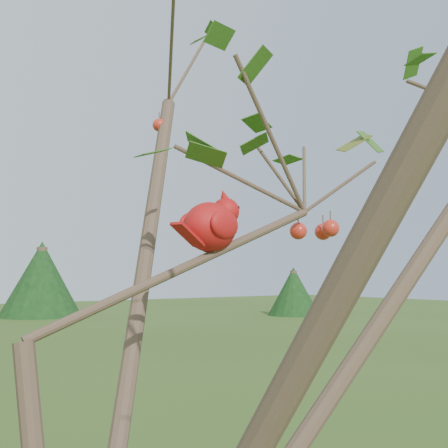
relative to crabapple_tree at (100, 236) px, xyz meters
name	(u,v)px	position (x,y,z in m)	size (l,w,h in m)	color
crabapple_tree	(100,236)	(0.00, 0.00, 0.00)	(2.35, 2.05, 2.95)	#453225
cardinal	(212,225)	(0.29, 0.10, 0.04)	(0.20, 0.13, 0.15)	red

